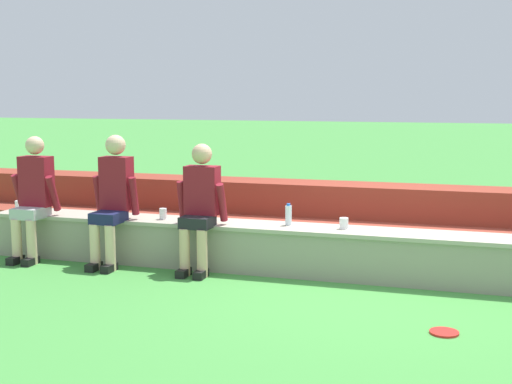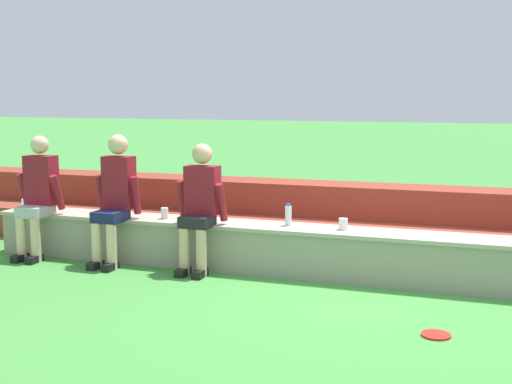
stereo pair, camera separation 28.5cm
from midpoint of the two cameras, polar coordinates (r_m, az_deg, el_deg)
ground_plane at (r=6.87m, az=10.59°, el=-7.77°), size 80.00×80.00×0.00m
stone_seating_wall at (r=7.03m, az=10.95°, el=-5.16°), size 8.73×0.51×0.50m
brick_bleachers at (r=8.16m, az=12.17°, el=-2.90°), size 12.04×1.17×0.79m
person_far_left at (r=8.15m, az=-16.78°, el=-0.14°), size 0.53×0.53×1.40m
person_left_of_center at (r=7.65m, az=-10.65°, el=-0.32°), size 0.51×0.61×1.43m
person_center at (r=7.19m, az=-3.59°, el=-0.99°), size 0.53×0.53×1.36m
water_bottle_mid_right at (r=7.20m, az=3.85°, el=-1.95°), size 0.07×0.07×0.23m
plastic_cup_middle at (r=7.63m, az=-6.56°, el=-1.77°), size 0.08×0.08×0.12m
plastic_cup_left_end at (r=8.68m, az=-17.78°, el=-0.93°), size 0.09×0.09×0.11m
plastic_cup_right_end at (r=7.04m, az=8.44°, el=-2.66°), size 0.09×0.09×0.12m
frisbee at (r=5.66m, az=16.20°, el=-11.38°), size 0.23×0.23×0.02m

